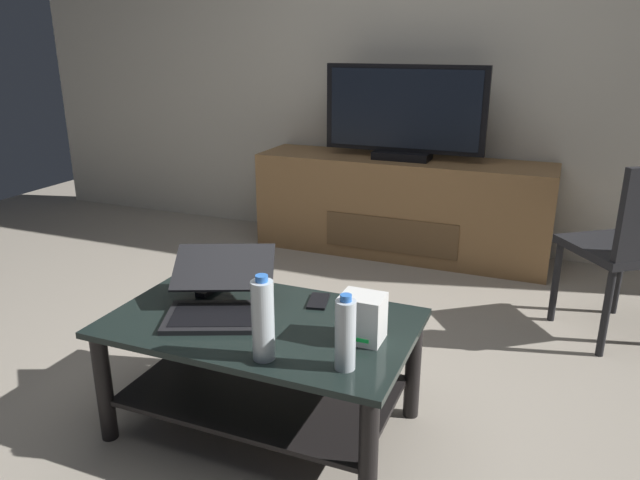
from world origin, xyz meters
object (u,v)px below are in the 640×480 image
cell_phone (318,301)px  tv_remote (212,288)px  television (404,115)px  router_box (362,318)px  media_cabinet (401,207)px  coffee_table (262,354)px  laptop (221,296)px  dining_chair (635,242)px  water_bottle_far (345,334)px  water_bottle_near (263,320)px

cell_phone → tv_remote: (-0.44, -0.06, 0.01)m
television → router_box: television is taller
media_cabinet → coffee_table: bearing=-88.9°
media_cabinet → laptop: size_ratio=3.66×
television → laptop: television is taller
router_box → dining_chair: bearing=54.2°
media_cabinet → laptop: bearing=-93.6°
laptop → water_bottle_far: 0.60m
television → water_bottle_near: 2.34m
media_cabinet → television: television is taller
laptop → router_box: (0.55, -0.01, 0.02)m
water_bottle_far → tv_remote: bearing=152.9°
television → dining_chair: (1.33, -0.81, -0.44)m
coffee_table → television: television is taller
dining_chair → cell_phone: size_ratio=6.36×
dining_chair → coffee_table: bearing=-135.5°
dining_chair → water_bottle_far: (-0.90, -1.46, 0.05)m
television → tv_remote: 1.99m
media_cabinet → tv_remote: bearing=-97.8°
coffee_table → cell_phone: (0.13, 0.22, 0.14)m
media_cabinet → dining_chair: dining_chair is taller
water_bottle_far → tv_remote: size_ratio=1.52×
coffee_table → tv_remote: size_ratio=6.82×
router_box → media_cabinet: bearing=101.3°
television → water_bottle_far: size_ratio=4.29×
coffee_table → cell_phone: size_ratio=7.80×
media_cabinet → cell_phone: 1.89m
coffee_table → laptop: (-0.17, 0.02, 0.20)m
dining_chair → router_box: 1.56m
laptop → water_bottle_near: water_bottle_near is taller
coffee_table → router_box: 0.44m
cell_phone → media_cabinet: bearing=82.3°
television → dining_chair: 1.62m
coffee_table → dining_chair: size_ratio=1.23×
coffee_table → water_bottle_far: bearing=-26.5°
laptop → water_bottle_near: size_ratio=1.89×
television → tv_remote: size_ratio=6.55×
media_cabinet → water_bottle_far: bearing=-79.4°
television → cell_phone: television is taller
router_box → coffee_table: bearing=-179.8°
dining_chair → router_box: (-0.91, -1.27, 0.02)m
television → cell_phone: (0.17, -1.86, -0.49)m
coffee_table → router_box: size_ratio=6.84×
dining_chair → laptop: size_ratio=1.67×
television → water_bottle_near: bearing=-85.7°
water_bottle_near → water_bottle_far: (0.26, 0.04, -0.02)m
water_bottle_near → router_box: bearing=43.9°
coffee_table → water_bottle_near: 0.38m
water_bottle_far → laptop: bearing=159.5°
router_box → cell_phone: router_box is taller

